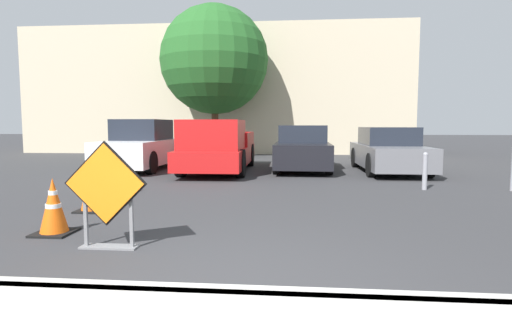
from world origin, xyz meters
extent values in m
plane|color=#333335|center=(0.00, 10.00, 0.00)|extent=(96.00, 96.00, 0.00)
cube|color=#ADAAA3|center=(0.00, 0.00, 0.07)|extent=(29.44, 0.20, 0.14)
cube|color=black|center=(-1.69, 1.36, 0.79)|extent=(1.00, 0.02, 1.00)
cube|color=orange|center=(-1.69, 1.35, 0.79)|extent=(0.95, 0.02, 0.95)
cube|color=slate|center=(-1.69, 1.41, 0.01)|extent=(0.69, 0.20, 0.02)
cube|color=slate|center=(-1.98, 1.41, 0.39)|extent=(0.04, 0.04, 0.79)
cube|color=slate|center=(-1.41, 1.41, 0.39)|extent=(0.04, 0.04, 0.79)
cube|color=black|center=(-2.72, 1.94, 0.01)|extent=(0.49, 0.49, 0.03)
cone|color=#EA590F|center=(-2.72, 1.94, 0.40)|extent=(0.37, 0.37, 0.74)
cylinder|color=white|center=(-2.72, 1.94, 0.56)|extent=(0.11, 0.11, 0.07)
cylinder|color=white|center=(-2.72, 1.94, 0.38)|extent=(0.20, 0.20, 0.07)
cube|color=black|center=(-2.92, 3.36, 0.01)|extent=(0.48, 0.48, 0.03)
cone|color=#EA590F|center=(-2.92, 3.36, 0.43)|extent=(0.35, 0.35, 0.80)
cylinder|color=white|center=(-2.92, 3.36, 0.60)|extent=(0.11, 0.11, 0.07)
cylinder|color=white|center=(-2.92, 3.36, 0.41)|extent=(0.20, 0.20, 0.07)
cube|color=black|center=(-3.17, 4.97, 0.01)|extent=(0.42, 0.42, 0.03)
cone|color=#EA590F|center=(-3.17, 4.97, 0.38)|extent=(0.31, 0.31, 0.69)
cylinder|color=white|center=(-3.17, 4.97, 0.53)|extent=(0.10, 0.10, 0.06)
cylinder|color=white|center=(-3.17, 4.97, 0.36)|extent=(0.18, 0.18, 0.06)
cube|color=white|center=(-4.48, 9.79, 0.58)|extent=(1.72, 4.28, 0.78)
cube|color=#1E232D|center=(-4.48, 9.90, 1.31)|extent=(1.50, 1.97, 0.68)
cylinder|color=black|center=(-3.70, 8.47, 0.35)|extent=(0.20, 0.70, 0.70)
cylinder|color=black|center=(-5.26, 8.47, 0.35)|extent=(0.20, 0.70, 0.70)
cylinder|color=black|center=(-3.69, 11.11, 0.35)|extent=(0.20, 0.70, 0.70)
cylinder|color=black|center=(-5.25, 11.12, 0.35)|extent=(0.20, 0.70, 0.70)
cube|color=red|center=(-1.81, 9.52, 0.49)|extent=(1.94, 5.24, 0.55)
cube|color=red|center=(-1.79, 8.35, 1.19)|extent=(1.74, 2.11, 0.85)
cube|color=red|center=(-1.84, 11.76, 0.99)|extent=(1.76, 0.13, 0.45)
cube|color=red|center=(-0.95, 10.58, 0.99)|extent=(0.14, 2.50, 0.45)
cube|color=red|center=(-2.70, 10.55, 0.99)|extent=(0.14, 2.50, 0.45)
cylinder|color=black|center=(-0.93, 7.97, 0.40)|extent=(0.25, 0.80, 0.80)
cylinder|color=black|center=(-2.64, 7.94, 0.40)|extent=(0.25, 0.80, 0.80)
cylinder|color=black|center=(-0.98, 11.10, 0.40)|extent=(0.25, 0.80, 0.80)
cylinder|color=black|center=(-2.69, 11.07, 0.40)|extent=(0.25, 0.80, 0.80)
cube|color=black|center=(0.86, 10.03, 0.55)|extent=(1.79, 4.13, 0.72)
cube|color=#1E232D|center=(0.86, 10.13, 1.18)|extent=(1.54, 1.92, 0.56)
cylinder|color=black|center=(1.62, 8.74, 0.34)|extent=(0.21, 0.68, 0.68)
cylinder|color=black|center=(0.05, 8.78, 0.34)|extent=(0.21, 0.68, 0.68)
cylinder|color=black|center=(1.67, 11.28, 0.34)|extent=(0.21, 0.68, 0.68)
cylinder|color=black|center=(0.11, 11.32, 0.34)|extent=(0.21, 0.68, 0.68)
cube|color=slate|center=(3.53, 9.68, 0.52)|extent=(1.74, 4.35, 0.66)
cube|color=#1E232D|center=(3.53, 9.78, 1.13)|extent=(1.52, 2.01, 0.55)
cylinder|color=black|center=(4.33, 8.33, 0.34)|extent=(0.20, 0.69, 0.69)
cylinder|color=black|center=(2.75, 8.32, 0.34)|extent=(0.20, 0.69, 0.69)
cylinder|color=black|center=(4.31, 11.03, 0.34)|extent=(0.20, 0.69, 0.69)
cylinder|color=black|center=(2.73, 11.02, 0.34)|extent=(0.20, 0.69, 0.69)
cylinder|color=gray|center=(3.52, 6.18, 0.40)|extent=(0.11, 0.11, 0.80)
sphere|color=gray|center=(3.52, 6.18, 0.80)|extent=(0.12, 0.12, 0.12)
cube|color=beige|center=(-3.55, 19.30, 3.27)|extent=(20.18, 5.00, 6.53)
cylinder|color=#513823|center=(-3.04, 15.26, 1.29)|extent=(0.32, 0.32, 2.59)
sphere|color=#235B23|center=(-3.04, 15.26, 4.44)|extent=(4.94, 4.94, 4.94)
camera|label=1|loc=(0.48, -3.12, 1.48)|focal=28.00mm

